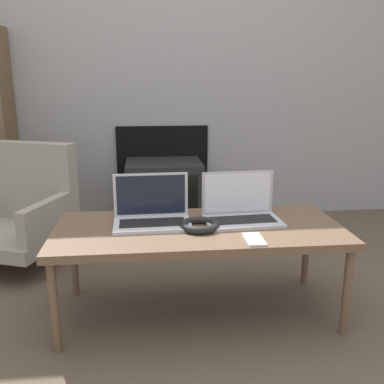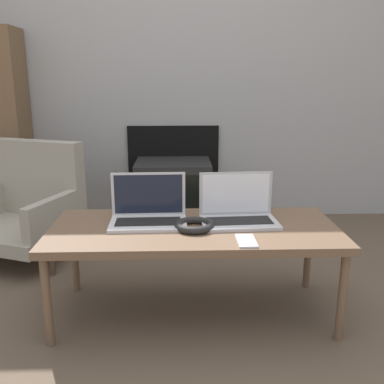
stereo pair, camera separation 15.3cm
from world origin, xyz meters
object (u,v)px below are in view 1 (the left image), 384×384
Objects in this scene: laptop_left at (152,213)px; headphones at (199,225)px; phone at (254,239)px; tv at (164,195)px; laptop_right at (241,210)px; armchair at (17,208)px.

laptop_left reaches higher than headphones.
tv is (-0.32, 1.45, -0.19)m from phone.
phone is (0.42, -0.26, -0.05)m from laptop_left.
armchair reaches higher than laptop_right.
tv is at bearing 101.78° from laptop_right.
tv reaches higher than headphones.
laptop_left is 1.21m from tv.
armchair reaches higher than phone.
headphones is at bearing -157.88° from laptop_right.
phone is 1.49m from tv.
tv is (-0.11, 1.28, -0.20)m from headphones.
armchair reaches higher than headphones.
headphones is 1.24× the size of phone.
tv is 1.04m from armchair.
laptop_left is at bearing 176.87° from laptop_right.
headphones is 1.29m from armchair.
laptop_left is 0.42m from laptop_right.
tv is at bearing 94.78° from headphones.
headphones is at bearing 141.65° from phone.
laptop_left is at bearing -19.45° from armchair.
armchair reaches higher than laptop_left.
laptop_left is 0.65× the size of tv.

